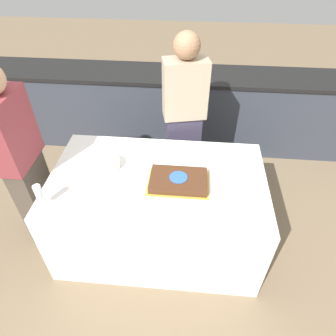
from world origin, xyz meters
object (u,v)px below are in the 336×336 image
(cake, at_px, (178,180))
(person_cutting_cake, at_px, (184,119))
(wine_glass, at_px, (38,192))
(person_seated_left, at_px, (22,162))
(plate_stack, at_px, (107,164))

(cake, xyz_separation_m, person_cutting_cake, (0.00, 0.77, 0.05))
(cake, distance_m, wine_glass, 0.97)
(person_cutting_cake, distance_m, person_seated_left, 1.41)
(person_cutting_cake, bearing_deg, wine_glass, 36.41)
(plate_stack, distance_m, person_cutting_cake, 0.85)
(person_cutting_cake, bearing_deg, plate_stack, 35.24)
(wine_glass, bearing_deg, cake, 18.03)
(plate_stack, height_order, person_seated_left, person_seated_left)
(cake, bearing_deg, plate_stack, 166.70)
(wine_glass, relative_size, person_cutting_cake, 0.11)
(plate_stack, height_order, wine_glass, wine_glass)
(cake, height_order, person_seated_left, person_seated_left)
(cake, height_order, wine_glass, wine_glass)
(person_cutting_cake, relative_size, person_seated_left, 1.00)
(wine_glass, bearing_deg, plate_stack, 51.08)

